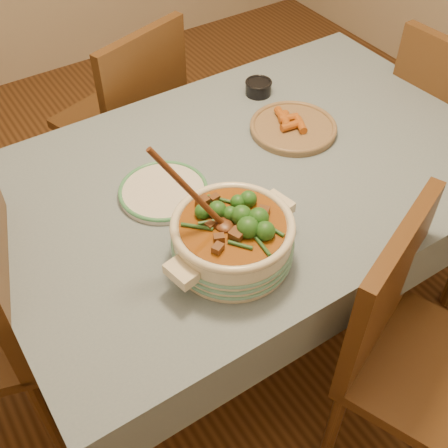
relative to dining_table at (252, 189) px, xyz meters
name	(u,v)px	position (x,y,z in m)	size (l,w,h in m)	color
floor	(246,308)	(0.00, 0.00, -0.66)	(4.50, 4.50, 0.00)	#452813
dining_table	(252,189)	(0.00, 0.00, 0.00)	(1.68, 1.08, 0.76)	brown
stew_casserole	(232,236)	(-0.26, -0.27, 0.17)	(0.41, 0.37, 0.38)	beige
white_plate	(163,191)	(-0.30, 0.05, 0.10)	(0.28, 0.28, 0.02)	silver
condiment_bowl	(258,87)	(0.26, 0.34, 0.12)	(0.12, 0.12, 0.05)	black
fried_plate	(293,126)	(0.23, 0.09, 0.11)	(0.30, 0.30, 0.05)	#937651
chair_far	(130,115)	(-0.07, 0.79, -0.13)	(0.55, 0.55, 0.93)	#543419
chair_near	(411,348)	(0.08, -0.67, -0.13)	(0.58, 0.58, 0.95)	#543419
chair_right	(447,133)	(0.93, -0.05, -0.12)	(0.48, 0.48, 0.97)	#543419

